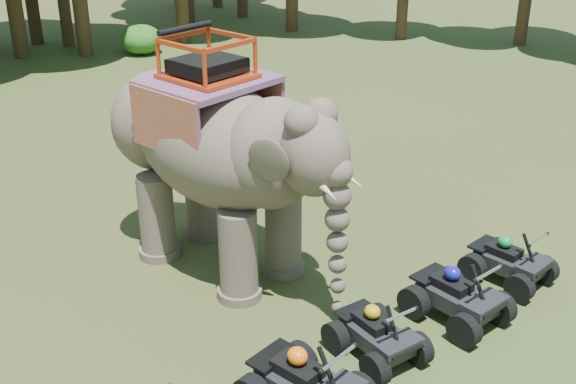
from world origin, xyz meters
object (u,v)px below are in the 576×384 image
at_px(elephant, 216,156).
at_px(atv_4, 510,255).
at_px(atv_1, 306,376).
at_px(atv_3, 458,290).
at_px(atv_2, 377,328).

bearing_deg(elephant, atv_4, -55.46).
bearing_deg(atv_4, atv_1, 178.20).
bearing_deg(atv_3, elephant, 114.88).
distance_m(elephant, atv_1, 4.96).
xyz_separation_m(atv_3, atv_4, (1.81, 0.17, -0.05)).
relative_size(atv_1, atv_3, 1.05).
height_order(elephant, atv_2, elephant).
xyz_separation_m(atv_2, atv_3, (1.86, -0.17, 0.06)).
xyz_separation_m(elephant, atv_1, (-1.53, -4.41, -1.70)).
height_order(elephant, atv_4, elephant).
xyz_separation_m(atv_1, atv_2, (1.75, 0.24, -0.09)).
height_order(atv_2, atv_4, atv_4).
bearing_deg(atv_2, atv_1, -167.12).
height_order(atv_2, atv_3, atv_3).
xyz_separation_m(elephant, atv_2, (0.22, -4.17, -1.78)).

